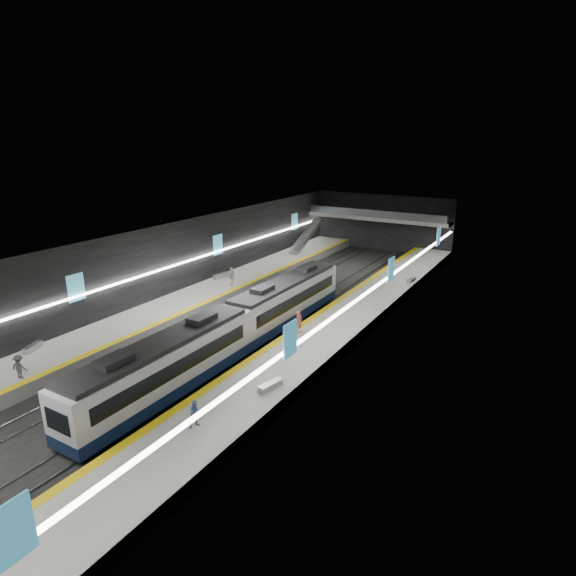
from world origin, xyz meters
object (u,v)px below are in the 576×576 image
Objects in this scene: bench_right_far at (411,280)px; bench_left_near at (33,347)px; escalator at (306,236)px; passenger_left_a at (232,276)px; bench_right_near at (271,386)px; passenger_right_a at (299,322)px; passenger_left_b at (19,367)px; bench_left_far at (221,276)px; train at (235,327)px; passenger_right_b at (196,414)px.

bench_left_near is at bearing -117.44° from bench_right_far.
escalator is 4.19× the size of passenger_left_a.
bench_right_near is 0.98× the size of passenger_right_a.
passenger_left_b is at bearing 152.43° from passenger_right_a.
bench_right_far is (18.54, 9.15, -0.05)m from bench_left_far.
train is 15.72× the size of passenger_left_a.
passenger_left_a is at bearing 128.09° from train.
train is 14.43m from passenger_left_a.
train is 31.25m from escalator.
escalator is 4.96× the size of bench_right_far.
bench_left_far is 1.24× the size of passenger_left_b.
passenger_right_b is at bearing -91.02° from bench_right_near.
passenger_left_a is (-15.13, 16.15, 0.74)m from bench_right_near.
escalator is 16.89m from bench_left_far.
bench_right_far is at bearing -24.05° from escalator.
bench_right_far is at bearing 114.91° from passenger_left_a.
escalator is 38.62m from bench_left_near.
passenger_right_a is (15.25, 12.88, 0.70)m from bench_left_near.
train is 17.30m from bench_left_far.
bench_right_near is 0.94× the size of passenger_left_a.
bench_right_near is 1.11× the size of bench_right_far.
bench_right_far is at bearing 21.40° from passenger_right_b.
train is at bearing -71.33° from escalator.
passenger_left_a is 1.17× the size of passenger_left_b.
bench_right_far is 0.88× the size of passenger_right_a.
passenger_right_b is (1.60, -14.20, -0.12)m from passenger_right_a.
escalator is at bearing 127.44° from bench_right_near.
train is 5.18m from passenger_right_a.
passenger_left_a reaches higher than bench_left_near.
passenger_left_a reaches higher than bench_right_near.
bench_right_near reaches higher than bench_right_far.
escalator is 42.58m from passenger_right_b.
passenger_right_a is at bearing -144.12° from passenger_left_b.
bench_left_far is at bearing 68.29° from passenger_right_a.
passenger_right_a is (3.35, 3.94, -0.29)m from train.
bench_left_far is 1.06× the size of passenger_left_a.
passenger_right_b is 13.55m from passenger_left_b.
escalator reaches higher than bench_right_near.
train is 7.92m from bench_right_near.
passenger_right_b is at bearing -69.44° from escalator.
bench_left_near is 0.95× the size of passenger_right_a.
bench_left_near is at bearing -58.65° from passenger_left_b.
train reaches higher than bench_right_near.
bench_left_far is 1.13× the size of bench_right_near.
bench_right_near is at bearing -171.51° from passenger_left_b.
bench_right_near is 26.81m from bench_right_far.
bench_left_near is 20.53m from passenger_left_a.
passenger_left_a is at bearing 68.02° from passenger_right_a.
bench_left_far is at bearing -95.24° from escalator.
train reaches higher than passenger_left_b.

